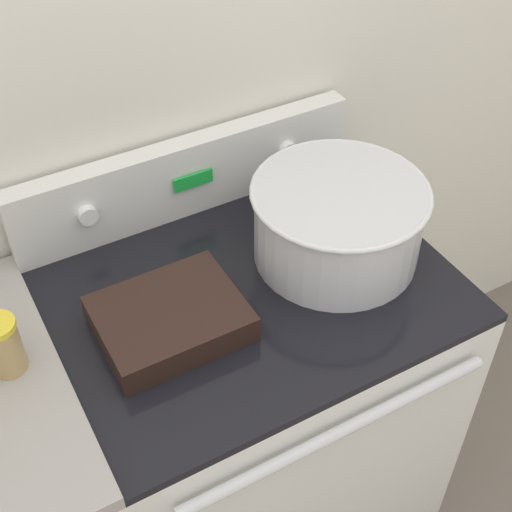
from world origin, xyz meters
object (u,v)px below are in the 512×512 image
spice_jar_yellow_cap (3,345)px  ladle (383,193)px  casserole_dish (170,317)px  mixing_bowl (338,219)px

spice_jar_yellow_cap → ladle: bearing=3.7°
casserole_dish → mixing_bowl: bearing=3.5°
ladle → spice_jar_yellow_cap: 0.85m
mixing_bowl → casserole_dish: (-0.38, -0.02, -0.06)m
ladle → casserole_dish: bearing=-169.6°
mixing_bowl → spice_jar_yellow_cap: (-0.67, 0.02, -0.03)m
mixing_bowl → casserole_dish: mixing_bowl is taller
mixing_bowl → ladle: bearing=24.0°
casserole_dish → spice_jar_yellow_cap: spice_jar_yellow_cap is taller
mixing_bowl → spice_jar_yellow_cap: size_ratio=3.16×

